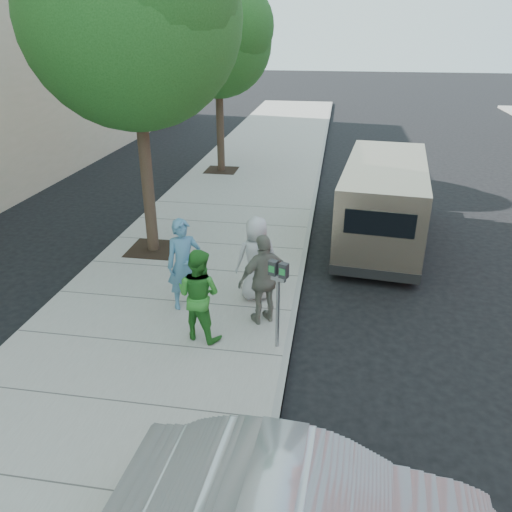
# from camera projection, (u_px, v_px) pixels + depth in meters

# --- Properties ---
(ground) EXTENTS (120.00, 120.00, 0.00)m
(ground) POSITION_uv_depth(u_px,v_px,m) (223.00, 311.00, 10.02)
(ground) COLOR black
(ground) RESTS_ON ground
(sidewalk) EXTENTS (5.00, 60.00, 0.15)m
(sidewalk) POSITION_uv_depth(u_px,v_px,m) (174.00, 304.00, 10.13)
(sidewalk) COLOR gray
(sidewalk) RESTS_ON ground
(curb_face) EXTENTS (0.12, 60.00, 0.16)m
(curb_face) POSITION_uv_depth(u_px,v_px,m) (294.00, 314.00, 9.78)
(curb_face) COLOR gray
(curb_face) RESTS_ON ground
(tree_near) EXTENTS (4.62, 4.60, 7.53)m
(tree_near) POSITION_uv_depth(u_px,v_px,m) (133.00, 8.00, 10.18)
(tree_near) COLOR black
(tree_near) RESTS_ON sidewalk
(tree_far) EXTENTS (3.92, 3.80, 6.49)m
(tree_far) POSITION_uv_depth(u_px,v_px,m) (219.00, 36.00, 17.26)
(tree_far) COLOR black
(tree_far) RESTS_ON sidewalk
(parking_meter) EXTENTS (0.35, 0.23, 1.61)m
(parking_meter) POSITION_uv_depth(u_px,v_px,m) (278.00, 287.00, 8.19)
(parking_meter) COLOR gray
(parking_meter) RESTS_ON sidewalk
(van) EXTENTS (2.47, 5.89, 2.13)m
(van) POSITION_uv_depth(u_px,v_px,m) (383.00, 201.00, 12.83)
(van) COLOR tan
(van) RESTS_ON ground
(person_officer) EXTENTS (0.79, 0.69, 1.83)m
(person_officer) POSITION_uv_depth(u_px,v_px,m) (184.00, 265.00, 9.53)
(person_officer) COLOR teal
(person_officer) RESTS_ON sidewalk
(person_green_shirt) EXTENTS (0.97, 0.85, 1.69)m
(person_green_shirt) POSITION_uv_depth(u_px,v_px,m) (199.00, 295.00, 8.60)
(person_green_shirt) COLOR #2C7F29
(person_green_shirt) RESTS_ON sidewalk
(person_gray_shirt) EXTENTS (0.99, 0.84, 1.73)m
(person_gray_shirt) POSITION_uv_depth(u_px,v_px,m) (257.00, 259.00, 9.89)
(person_gray_shirt) COLOR #ABABAE
(person_gray_shirt) RESTS_ON sidewalk
(person_striped_polo) EXTENTS (1.08, 0.92, 1.74)m
(person_striped_polo) POSITION_uv_depth(u_px,v_px,m) (264.00, 280.00, 9.06)
(person_striped_polo) COLOR slate
(person_striped_polo) RESTS_ON sidewalk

